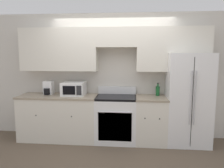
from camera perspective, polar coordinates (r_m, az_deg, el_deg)
name	(u,v)px	position (r m, az deg, el deg)	size (l,w,h in m)	color
ground_plane	(111,147)	(4.36, -0.39, -16.03)	(12.00, 12.00, 0.00)	brown
wall_back	(113,64)	(4.56, 0.25, 5.17)	(8.00, 0.39, 2.60)	beige
lower_cabinets_left	(59,117)	(4.72, -13.65, -8.40)	(1.60, 0.64, 0.92)	silver
lower_cabinets_right	(151,120)	(4.49, 10.07, -9.15)	(0.62, 0.64, 0.92)	silver
oven_range	(116,118)	(4.48, 1.06, -8.99)	(0.80, 0.65, 1.08)	white
refrigerator	(187,99)	(4.54, 19.09, -3.65)	(0.82, 0.76, 1.78)	white
microwave	(74,89)	(4.55, -9.98, -1.21)	(0.46, 0.41, 0.27)	white
bottle	(158,91)	(4.53, 11.86, -1.69)	(0.08, 0.08, 0.26)	#195928
paper_towel_holder	(48,88)	(4.76, -16.29, -1.06)	(0.18, 0.27, 0.28)	white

